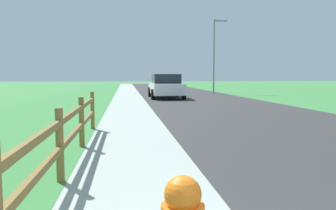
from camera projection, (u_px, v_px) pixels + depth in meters
ground_plane at (141, 95)px, 25.62m from camera, size 120.00×120.00×0.00m
road_asphalt at (181, 93)px, 28.04m from camera, size 7.00×66.00×0.01m
curb_concrete at (103, 94)px, 27.22m from camera, size 6.00×66.00×0.01m
grass_verge at (84, 94)px, 27.03m from camera, size 5.00×66.00×0.00m
rail_fence at (60, 139)px, 4.65m from camera, size 0.11×9.49×1.06m
parked_suv_white at (166, 86)px, 22.17m from camera, size 2.18×4.74×1.60m
street_lamp at (215, 49)px, 28.10m from camera, size 1.17×0.20×6.25m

